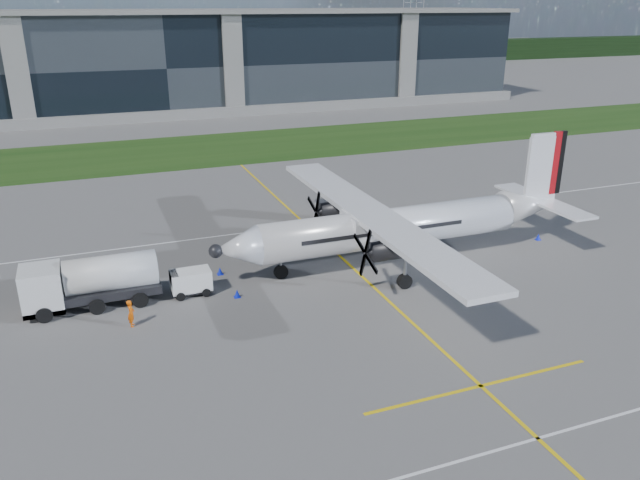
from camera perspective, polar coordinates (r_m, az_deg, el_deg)
ground at (r=69.61m, az=-9.83°, el=6.74°), size 400.00×400.00×0.00m
grass_strip at (r=77.27m, az=-11.06°, el=8.08°), size 400.00×18.00×0.04m
terminal_building at (r=107.50m, az=-14.62°, el=15.39°), size 120.00×20.00×15.00m
tree_line at (r=167.39m, az=-17.18°, el=15.37°), size 400.00×6.00×6.00m
pylon_east at (r=201.67m, az=8.53°, el=20.26°), size 9.00×4.60×30.00m
yellow_taxiway_centerline at (r=43.03m, az=2.34°, el=-1.95°), size 0.20×70.00×0.01m
turboprop_aircraft at (r=42.21m, az=7.61°, el=3.27°), size 26.02×26.99×8.10m
fuel_tanker_truck at (r=38.62m, az=-20.99°, el=-3.78°), size 7.99×2.60×3.00m
baggage_tug at (r=38.80m, az=-11.71°, el=-3.81°), size 2.57×1.54×1.54m
ground_crew_person at (r=35.85m, az=-16.92°, el=-6.26°), size 0.61×0.79×1.79m
safety_cone_nose_port at (r=38.13m, az=-7.59°, el=-4.87°), size 0.36×0.36×0.50m
safety_cone_tail at (r=49.54m, az=19.33°, el=0.29°), size 0.36×0.36×0.50m
safety_cone_nose_stbd at (r=41.38m, az=-9.14°, el=-2.81°), size 0.36×0.36×0.50m
safety_cone_fwd at (r=39.39m, az=-10.08°, el=-4.14°), size 0.36×0.36×0.50m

